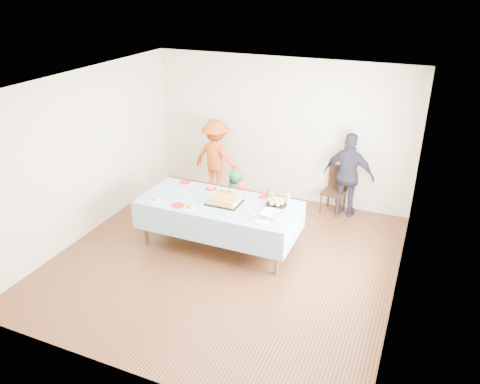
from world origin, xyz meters
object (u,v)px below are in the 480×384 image
object	(u,v)px
party_table	(219,205)
birthday_cake	(224,201)
dining_chair	(336,187)
adult_left	(216,157)

from	to	relation	value
party_table	birthday_cake	bearing A→B (deg)	1.92
birthday_cake	dining_chair	size ratio (longest dim) A/B	0.60
dining_chair	party_table	bearing A→B (deg)	-114.20
dining_chair	birthday_cake	bearing A→B (deg)	-112.34
birthday_cake	dining_chair	xyz separation A→B (m)	(1.34, 1.94, -0.34)
party_table	dining_chair	xyz separation A→B (m)	(1.44, 1.94, -0.24)
party_table	adult_left	size ratio (longest dim) A/B	1.66
party_table	birthday_cake	distance (m)	0.14
birthday_cake	adult_left	size ratio (longest dim) A/B	0.35
dining_chair	adult_left	xyz separation A→B (m)	(-2.36, -0.11, 0.27)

